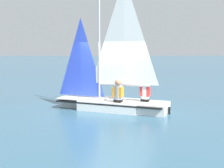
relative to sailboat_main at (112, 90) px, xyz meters
name	(u,v)px	position (x,y,z in m)	size (l,w,h in m)	color
ground_plane	(112,109)	(0.00, 0.00, -0.71)	(260.00, 260.00, 0.00)	#38607A
sailboat_main	(112,90)	(0.00, 0.00, 0.00)	(4.25, 2.82, 4.88)	white
sailor_helm	(118,95)	(-0.20, 0.45, -0.09)	(0.41, 0.39, 1.16)	black
sailor_crew	(145,94)	(-1.19, 0.33, -0.08)	(0.41, 0.39, 1.16)	black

